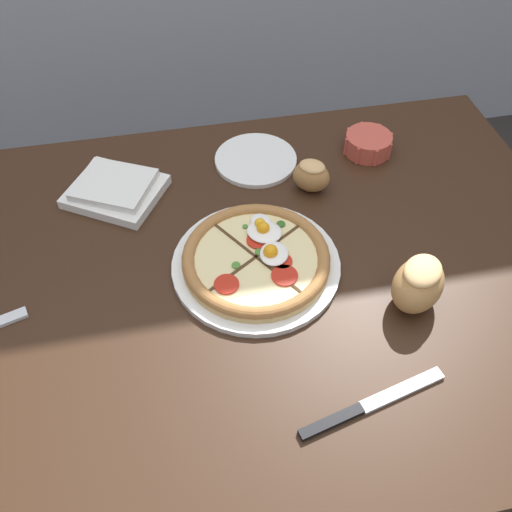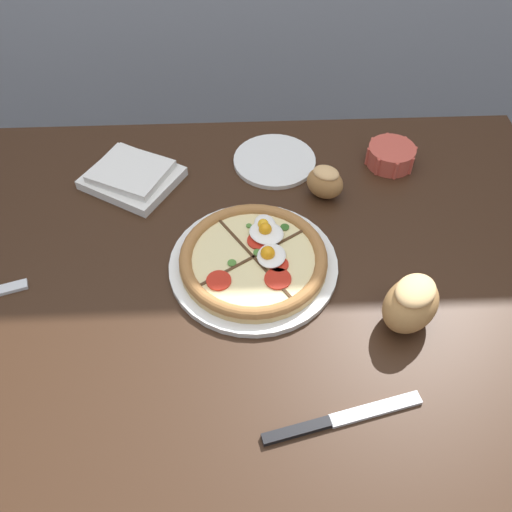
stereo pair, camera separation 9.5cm
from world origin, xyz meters
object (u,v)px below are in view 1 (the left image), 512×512
Objects in this scene: dining_table at (246,308)px; napkin_folded at (115,189)px; bread_piece_near at (311,175)px; side_saucer at (256,160)px; knife_main at (371,404)px; pizza at (256,260)px; ramekin_bowl at (368,143)px; bread_piece_mid at (418,283)px.

dining_table is 0.36m from napkin_folded.
bread_piece_near is 0.14m from side_saucer.
dining_table is 5.30× the size of knife_main.
knife_main is at bearing -68.88° from pizza.
side_saucer reaches higher than dining_table.
dining_table is at bearing -138.30° from ramekin_bowl.
side_saucer is (-0.06, 0.58, 0.00)m from knife_main.
bread_piece_near is at bearing -148.81° from ramekin_bowl.
knife_main is at bearing -128.16° from bread_piece_mid.
bread_piece_near is (-0.15, -0.09, 0.01)m from ramekin_bowl.
side_saucer is at bearing 114.44° from bread_piece_mid.
dining_table is at bearing -104.62° from side_saucer.
pizza is at bearing -129.13° from bread_piece_near.
ramekin_bowl is 0.61× the size of side_saucer.
napkin_folded is 2.41× the size of bread_piece_near.
bread_piece_mid is (-0.06, -0.40, 0.03)m from ramekin_bowl.
ramekin_bowl reaches higher than napkin_folded.
ramekin_bowl is 0.41m from bread_piece_mid.
bread_piece_mid is 0.46m from side_saucer.
bread_piece_mid reaches higher than knife_main.
napkin_folded is 1.72× the size of bread_piece_mid.
bread_piece_mid is at bearing -65.56° from side_saucer.
pizza is at bearing -100.97° from side_saucer.
knife_main is (-0.13, -0.17, -0.05)m from bread_piece_mid.
side_saucer is (-0.25, 0.01, -0.02)m from ramekin_bowl.
bread_piece_near is 0.39× the size of knife_main.
pizza reaches higher than knife_main.
bread_piece_mid is (0.25, -0.13, 0.03)m from pizza.
bread_piece_mid is (0.49, -0.37, 0.03)m from napkin_folded.
bread_piece_near is (0.15, 0.18, 0.02)m from pizza.
bread_piece_mid is 0.54× the size of knife_main.
pizza is 0.28m from bread_piece_mid.
bread_piece_mid is at bearing -97.98° from ramekin_bowl.
dining_table is 0.33m from knife_main.
knife_main is (0.11, -0.30, -0.01)m from pizza.
dining_table is at bearing -148.58° from pizza.
bread_piece_near reaches higher than dining_table.
dining_table is 11.97× the size of ramekin_bowl.
bread_piece_near is 0.71× the size of bread_piece_mid.
bread_piece_mid is 0.75× the size of side_saucer.
ramekin_bowl reaches higher than knife_main.
side_saucer is (0.08, 0.30, 0.11)m from dining_table.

